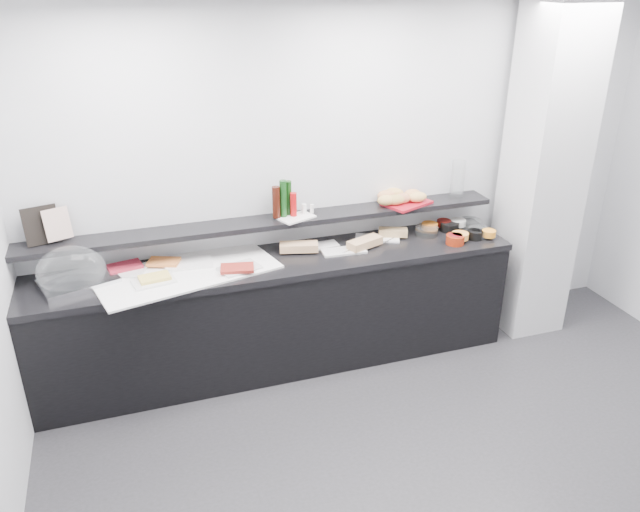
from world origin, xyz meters
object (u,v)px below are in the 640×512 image
object	(u,v)px
framed_print	(41,225)
condiment_tray	(296,218)
cloche_base	(79,282)
sandwich_plate_mid	(344,251)
carafe	(458,179)
bread_tray	(407,203)

from	to	relation	value
framed_print	condiment_tray	world-z (taller)	framed_print
cloche_base	sandwich_plate_mid	bearing A→B (deg)	-19.89
condiment_tray	carafe	bearing A→B (deg)	-19.15
framed_print	bread_tray	size ratio (longest dim) A/B	0.73
sandwich_plate_mid	carafe	world-z (taller)	carafe
cloche_base	framed_print	distance (m)	0.45
sandwich_plate_mid	framed_print	distance (m)	2.13
framed_print	carafe	xyz separation A→B (m)	(3.15, -0.03, 0.02)
sandwich_plate_mid	bread_tray	xyz separation A→B (m)	(0.60, 0.19, 0.25)
cloche_base	framed_print	xyz separation A→B (m)	(-0.19, 0.20, 0.36)
condiment_tray	sandwich_plate_mid	bearing A→B (deg)	-49.45
framed_print	bread_tray	world-z (taller)	framed_print
bread_tray	carafe	xyz separation A→B (m)	(0.47, 0.05, 0.14)
carafe	condiment_tray	bearing A→B (deg)	-177.18
carafe	bread_tray	bearing A→B (deg)	-174.25
condiment_tray	bread_tray	size ratio (longest dim) A/B	0.73
framed_print	condiment_tray	size ratio (longest dim) A/B	0.99
cloche_base	condiment_tray	bearing A→B (deg)	-14.18
sandwich_plate_mid	bread_tray	bearing A→B (deg)	20.72
cloche_base	carafe	world-z (taller)	carafe
cloche_base	framed_print	world-z (taller)	framed_print
sandwich_plate_mid	framed_print	size ratio (longest dim) A/B	1.28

